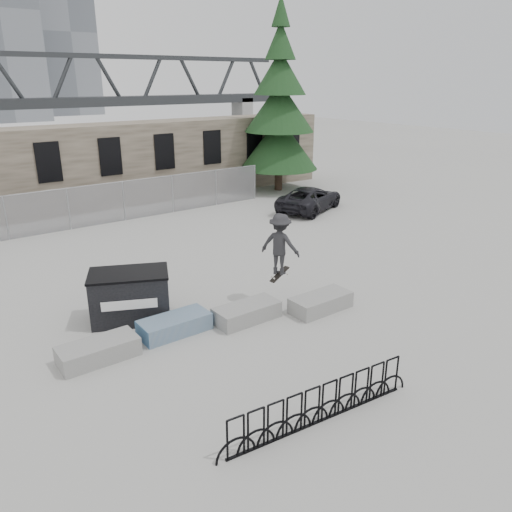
# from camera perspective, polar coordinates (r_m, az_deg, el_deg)

# --- Properties ---
(ground) EXTENTS (120.00, 120.00, 0.00)m
(ground) POSITION_cam_1_polar(r_m,az_deg,el_deg) (14.74, -5.64, -8.15)
(ground) COLOR #A2A29E
(ground) RESTS_ON ground
(stone_wall) EXTENTS (36.00, 2.58, 4.50)m
(stone_wall) POSITION_cam_1_polar(r_m,az_deg,el_deg) (28.66, -23.13, 8.86)
(stone_wall) COLOR brown
(stone_wall) RESTS_ON ground
(chainlink_fence) EXTENTS (22.06, 0.06, 2.02)m
(chainlink_fence) POSITION_cam_1_polar(r_m,az_deg,el_deg) (25.34, -20.63, 5.11)
(chainlink_fence) COLOR gray
(chainlink_fence) RESTS_ON ground
(planter_far_left) EXTENTS (2.00, 0.90, 0.50)m
(planter_far_left) POSITION_cam_1_polar(r_m,az_deg,el_deg) (13.64, -17.57, -10.23)
(planter_far_left) COLOR #959592
(planter_far_left) RESTS_ON ground
(planter_center_left) EXTENTS (2.00, 0.90, 0.50)m
(planter_center_left) POSITION_cam_1_polar(r_m,az_deg,el_deg) (14.46, -9.29, -7.71)
(planter_center_left) COLOR #2D5A88
(planter_center_left) RESTS_ON ground
(planter_center_right) EXTENTS (2.00, 0.90, 0.50)m
(planter_center_right) POSITION_cam_1_polar(r_m,az_deg,el_deg) (15.00, -1.05, -6.40)
(planter_center_right) COLOR #959592
(planter_center_right) RESTS_ON ground
(planter_offset) EXTENTS (2.00, 0.90, 0.50)m
(planter_offset) POSITION_cam_1_polar(r_m,az_deg,el_deg) (15.76, 7.41, -5.22)
(planter_offset) COLOR #959592
(planter_offset) RESTS_ON ground
(dumpster) EXTENTS (2.67, 2.23, 1.51)m
(dumpster) POSITION_cam_1_polar(r_m,az_deg,el_deg) (15.31, -14.19, -4.43)
(dumpster) COLOR black
(dumpster) RESTS_ON ground
(bike_rack) EXTENTS (4.92, 0.54, 0.90)m
(bike_rack) POSITION_cam_1_polar(r_m,az_deg,el_deg) (10.94, 7.41, -16.45)
(bike_rack) COLOR black
(bike_rack) RESTS_ON ground
(spruce_tree) EXTENTS (4.93, 4.93, 11.50)m
(spruce_tree) POSITION_cam_1_polar(r_m,az_deg,el_deg) (32.16, 2.70, 15.88)
(spruce_tree) COLOR #38281E
(spruce_tree) RESTS_ON ground
(truss_bridge) EXTENTS (70.00, 3.00, 9.80)m
(truss_bridge) POSITION_cam_1_polar(r_m,az_deg,el_deg) (68.37, -23.50, 15.83)
(truss_bridge) COLOR #2D3033
(truss_bridge) RESTS_ON ground
(suv) EXTENTS (5.16, 3.76, 1.30)m
(suv) POSITION_cam_1_polar(r_m,az_deg,el_deg) (27.60, 6.18, 6.56)
(suv) COLOR black
(suv) RESTS_ON ground
(skateboarder) EXTENTS (1.26, 1.47, 2.18)m
(skateboarder) POSITION_cam_1_polar(r_m,az_deg,el_deg) (15.68, 2.77, 1.35)
(skateboarder) COLOR #27272A
(skateboarder) RESTS_ON ground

